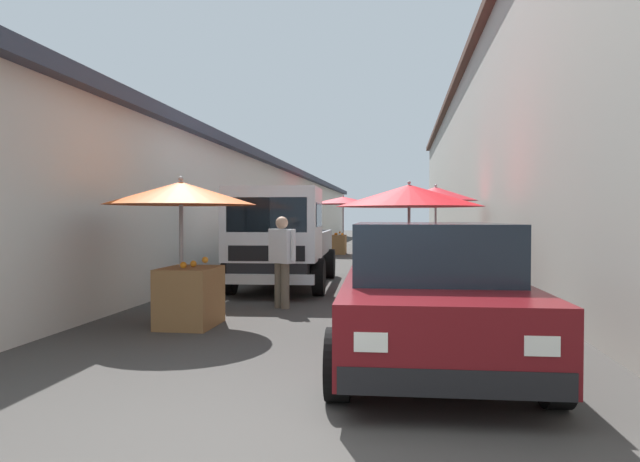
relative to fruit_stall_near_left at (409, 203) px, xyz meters
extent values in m
plane|color=#3D3A38|center=(5.74, 1.27, -1.79)|extent=(90.00, 90.00, 0.00)
cube|color=beige|center=(7.99, 8.10, -0.14)|extent=(49.50, 7.00, 3.30)
cube|color=#383D4C|center=(7.99, 8.10, 1.63)|extent=(49.80, 7.50, 0.24)
cube|color=#A39E93|center=(7.99, -5.57, 1.54)|extent=(49.50, 7.00, 6.64)
cube|color=#4C3328|center=(7.99, -5.57, 4.98)|extent=(49.80, 7.50, 0.24)
cylinder|color=#9E9EA3|center=(0.02, 0.00, -0.71)|extent=(0.06, 0.06, 2.15)
cone|color=red|center=(0.02, 0.00, 0.15)|extent=(2.88, 2.88, 0.43)
sphere|color=#9E9EA3|center=(0.02, 0.00, 0.40)|extent=(0.07, 0.07, 0.07)
cube|color=olive|center=(-0.21, -0.02, -1.41)|extent=(0.79, 0.62, 0.76)
sphere|color=orange|center=(-0.37, 0.14, -0.98)|extent=(0.09, 0.09, 0.09)
sphere|color=orange|center=(-0.28, -0.14, -0.98)|extent=(0.09, 0.09, 0.09)
sphere|color=orange|center=(-0.27, 0.13, -0.93)|extent=(0.09, 0.09, 0.09)
sphere|color=orange|center=(-0.15, 0.11, -0.98)|extent=(0.09, 0.09, 0.09)
sphere|color=orange|center=(-0.31, 0.13, -0.98)|extent=(0.09, 0.09, 0.09)
cylinder|color=#9E9EA3|center=(11.54, 2.48, -0.61)|extent=(0.06, 0.06, 2.34)
cone|color=red|center=(11.54, 2.48, 0.41)|extent=(2.74, 2.74, 0.30)
sphere|color=#9E9EA3|center=(11.54, 2.48, 0.60)|extent=(0.07, 0.07, 0.07)
cube|color=olive|center=(11.42, 2.65, -1.40)|extent=(0.89, 0.58, 0.78)
sphere|color=orange|center=(11.33, 2.77, -0.96)|extent=(0.09, 0.09, 0.09)
sphere|color=orange|center=(11.62, 2.62, -0.91)|extent=(0.09, 0.09, 0.09)
sphere|color=orange|center=(11.37, 2.72, -0.96)|extent=(0.09, 0.09, 0.09)
sphere|color=orange|center=(11.35, 2.48, -0.96)|extent=(0.09, 0.09, 0.09)
sphere|color=orange|center=(11.21, 2.49, -0.96)|extent=(0.09, 0.09, 0.09)
cylinder|color=#9E9EA3|center=(-3.59, 3.22, -0.78)|extent=(0.06, 0.06, 2.01)
cone|color=#D84C14|center=(-3.59, 3.22, 0.06)|extent=(2.12, 2.12, 0.33)
sphere|color=#9E9EA3|center=(-3.59, 3.22, 0.27)|extent=(0.07, 0.07, 0.07)
cube|color=olive|center=(-3.69, 3.06, -1.38)|extent=(0.92, 0.72, 0.82)
sphere|color=orange|center=(-3.60, 3.04, -0.92)|extent=(0.09, 0.09, 0.09)
sphere|color=orange|center=(-3.59, 2.87, -0.87)|extent=(0.09, 0.09, 0.09)
sphere|color=orange|center=(-3.83, 3.09, -0.92)|extent=(0.09, 0.09, 0.09)
cylinder|color=#9E9EA3|center=(4.26, -0.78, -0.62)|extent=(0.06, 0.06, 2.32)
cone|color=red|center=(4.26, -0.78, 0.35)|extent=(2.22, 2.22, 0.37)
sphere|color=#9E9EA3|center=(4.26, -0.78, 0.58)|extent=(0.07, 0.07, 0.07)
cube|color=olive|center=(4.01, -0.87, -1.42)|extent=(0.84, 0.74, 0.72)
sphere|color=orange|center=(3.82, -0.65, -0.97)|extent=(0.09, 0.09, 0.09)
sphere|color=orange|center=(4.06, -1.09, -1.02)|extent=(0.09, 0.09, 0.09)
sphere|color=orange|center=(3.84, -0.73, -1.02)|extent=(0.09, 0.09, 0.09)
cube|color=#600F14|center=(-5.12, -0.12, -1.22)|extent=(3.97, 1.88, 0.64)
cube|color=#19232D|center=(-4.97, -0.12, -0.62)|extent=(2.40, 1.61, 0.56)
cube|color=black|center=(-7.03, -0.20, -1.44)|extent=(0.17, 1.65, 0.20)
cube|color=silver|center=(-7.03, -0.79, -1.16)|extent=(0.07, 0.24, 0.14)
cube|color=silver|center=(-7.08, 0.38, -1.16)|extent=(0.07, 0.24, 0.14)
cylinder|color=black|center=(-6.41, -1.04, -1.49)|extent=(0.61, 0.22, 0.60)
cylinder|color=black|center=(-6.48, 0.68, -1.49)|extent=(0.61, 0.22, 0.60)
cylinder|color=black|center=(-3.76, -0.93, -1.49)|extent=(0.61, 0.22, 0.60)
cylinder|color=black|center=(-3.83, 0.79, -1.49)|extent=(0.61, 0.22, 0.60)
cube|color=black|center=(1.09, 2.68, -1.29)|extent=(4.87, 1.73, 0.36)
cube|color=silver|center=(-0.54, 2.59, -0.41)|extent=(1.63, 1.83, 1.40)
cube|color=#19232D|center=(-1.28, 2.55, -0.23)|extent=(0.14, 1.47, 0.63)
cube|color=#19232D|center=(-0.54, 2.59, -0.23)|extent=(1.14, 1.83, 0.45)
cube|color=black|center=(-1.29, 2.55, -0.93)|extent=(0.14, 1.40, 0.28)
cube|color=silver|center=(-1.37, 2.55, -1.39)|extent=(0.21, 1.75, 0.18)
cube|color=gray|center=(1.95, 1.91, -0.86)|extent=(3.16, 0.23, 0.50)
cube|color=gray|center=(1.86, 3.55, -0.86)|extent=(3.16, 0.23, 0.50)
cube|color=gray|center=(3.45, 2.81, -0.86)|extent=(0.15, 1.65, 0.50)
cylinder|color=black|center=(-0.49, 1.72, -1.43)|extent=(0.73, 0.26, 0.72)
cylinder|color=black|center=(-0.59, 3.47, -1.43)|extent=(0.73, 0.26, 0.72)
cylinder|color=black|center=(2.57, 1.89, -1.43)|extent=(0.73, 0.26, 0.72)
cylinder|color=black|center=(2.48, 3.63, -1.43)|extent=(0.73, 0.26, 0.72)
cylinder|color=#665B4C|center=(-1.97, 2.18, -1.41)|extent=(0.14, 0.14, 0.75)
cylinder|color=#665B4C|center=(-2.06, 2.05, -1.41)|extent=(0.14, 0.14, 0.75)
cube|color=white|center=(-2.02, 2.12, -0.75)|extent=(0.41, 0.48, 0.56)
sphere|color=tan|center=(-2.02, 2.12, -0.37)|extent=(0.21, 0.21, 0.21)
cylinder|color=white|center=(-1.87, 2.34, -0.72)|extent=(0.08, 0.08, 0.51)
cylinder|color=white|center=(-2.17, 1.89, -0.72)|extent=(0.08, 0.08, 0.51)
camera|label=1|loc=(-11.00, 0.18, -0.27)|focal=31.13mm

